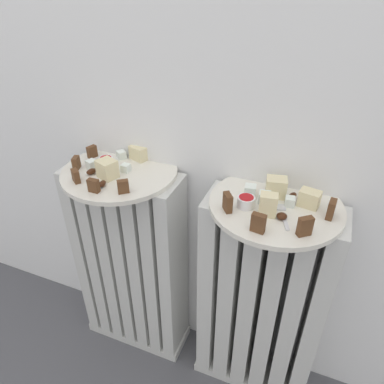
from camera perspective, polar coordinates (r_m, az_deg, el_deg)
The scene contains 31 objects.
radiator_left at distance 1.16m, azimuth -9.60°, elevation -11.51°, with size 0.34×0.13×0.66m.
radiator_right at distance 1.06m, azimuth 10.81°, elevation -17.28°, with size 0.34×0.13×0.66m.
plate_left at distance 0.96m, azimuth -11.44°, elevation 3.19°, with size 0.30×0.30×0.01m, color silver.
plate_right at distance 0.83m, azimuth 13.20°, elevation -2.05°, with size 0.30×0.30×0.01m, color silver.
dark_cake_slice_left_0 at distance 1.03m, azimuth -15.67°, elevation 6.21°, with size 0.03×0.01×0.03m, color #56351E.
dark_cake_slice_left_1 at distance 0.98m, azimuth -18.00°, elevation 4.45°, with size 0.03×0.01×0.03m, color #56351E.
dark_cake_slice_left_2 at distance 0.92m, azimuth -18.07°, elevation 2.44°, with size 0.03×0.01×0.03m, color #56351E.
dark_cake_slice_left_3 at distance 0.87m, azimuth -15.44°, elevation 0.99°, with size 0.03×0.01×0.03m, color #56351E.
dark_cake_slice_left_4 at distance 0.85m, azimuth -10.94°, elevation 0.86°, with size 0.03×0.01×0.03m, color #56351E.
marble_cake_slice_left_0 at distance 0.91m, azimuth -13.39°, elevation 3.60°, with size 0.04×0.04×0.05m, color beige.
marble_cake_slice_left_1 at distance 0.99m, azimuth -8.45°, elevation 6.23°, with size 0.05×0.03×0.04m, color beige.
turkish_delight_left_0 at distance 0.97m, azimuth -15.75°, elevation 4.26°, with size 0.02×0.02×0.02m, color white.
turkish_delight_left_1 at distance 1.01m, azimuth -11.22°, elevation 5.84°, with size 0.02×0.02×0.02m, color white.
turkish_delight_left_2 at distance 0.94m, azimuth -10.53°, elevation 3.79°, with size 0.02×0.02×0.02m, color white.
medjool_date_left_0 at distance 0.89m, azimuth -14.13°, elevation 1.29°, with size 0.02×0.01×0.01m, color #3D1E0F.
medjool_date_left_1 at distance 0.95m, azimuth -15.76°, elevation 3.17°, with size 0.03×0.01×0.02m, color #3D1E0F.
jam_bowl_left at distance 0.98m, azimuth -13.56°, elevation 4.86°, with size 0.04×0.04×0.02m.
dark_cake_slice_right_0 at distance 0.77m, azimuth 5.71°, elevation -1.67°, with size 0.03×0.01×0.04m, color #56351E.
dark_cake_slice_right_1 at distance 0.72m, azimuth 10.53°, elevation -4.90°, with size 0.03×0.01×0.04m, color #56351E.
dark_cake_slice_right_2 at distance 0.74m, azimuth 17.59°, elevation -5.26°, with size 0.03×0.01×0.04m, color #56351E.
dark_cake_slice_right_3 at distance 0.80m, azimuth 21.34°, elevation -2.60°, with size 0.03×0.01×0.04m, color #56351E.
marble_cake_slice_right_0 at distance 0.77m, azimuth 12.06°, elevation -1.99°, with size 0.04×0.03×0.05m, color beige.
marble_cake_slice_right_1 at distance 0.83m, azimuth 18.24°, elevation -1.00°, with size 0.04×0.03×0.04m, color beige.
marble_cake_slice_right_2 at distance 0.84m, azimuth 13.28°, elevation 0.75°, with size 0.05×0.04×0.05m, color beige.
turkish_delight_right_0 at distance 0.82m, azimuth 15.36°, elevation -1.48°, with size 0.02×0.02×0.02m, color white.
turkish_delight_right_1 at distance 0.82m, azimuth 11.49°, elevation -0.83°, with size 0.03×0.03×0.03m, color white.
turkish_delight_right_2 at distance 0.84m, azimuth 9.28°, elevation 0.24°, with size 0.03×0.03×0.03m, color white.
medjool_date_right_0 at distance 0.78m, azimuth 14.14°, elevation -3.76°, with size 0.02×0.02×0.01m, color #3D1E0F.
medjool_date_right_1 at distance 0.85m, azimuth 15.72°, elevation -0.64°, with size 0.03×0.01×0.02m, color #3D1E0F.
jam_bowl_right at distance 0.79m, azimuth 8.61°, elevation -1.46°, with size 0.04×0.04×0.03m.
fork at distance 0.79m, azimuth 14.31°, elevation -3.47°, with size 0.04×0.09×0.00m.
Camera 1 is at (0.28, -0.40, 1.13)m, focal length 33.41 mm.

